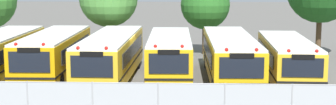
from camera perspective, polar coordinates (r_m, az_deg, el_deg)
The scene contains 8 objects.
ground_plane at distance 29.33m, azimuth -2.97°, elevation -3.07°, with size 160.00×160.00×0.00m, color #595651.
school_bus_1 at distance 30.14m, azimuth -12.64°, elevation -0.16°, with size 2.68×9.82×2.75m.
school_bus_2 at distance 29.13m, azimuth -6.38°, elevation -0.33°, with size 2.60×11.05×2.72m.
school_bus_3 at distance 29.18m, azimuth 0.21°, elevation -0.32°, with size 2.69×9.60×2.66m.
school_bus_4 at distance 29.14m, azimuth 6.96°, elevation -0.40°, with size 2.81×11.21×2.66m.
school_bus_5 at distance 29.41m, azimuth 13.23°, elevation -0.64°, with size 2.70×9.50×2.51m.
tree_2 at distance 38.27m, azimuth 4.24°, elevation 5.38°, with size 3.69×3.69×5.58m.
chainlink_fence at distance 20.85m, azimuth -4.80°, elevation -5.54°, with size 24.26×0.07×1.71m.
Camera 1 is at (2.81, -28.56, 6.08)m, focal length 54.35 mm.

